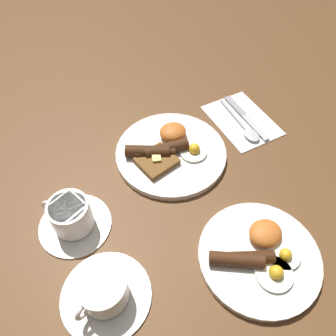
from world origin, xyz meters
TOP-DOWN VIEW (x-y plane):
  - ground_plane at (0.00, 0.00)m, footprint 3.00×3.00m
  - breakfast_plate_near at (0.00, -0.00)m, footprint 0.27×0.27m
  - breakfast_plate_far at (-0.04, 0.31)m, footprint 0.23×0.23m
  - teacup_near at (0.26, 0.09)m, footprint 0.15×0.15m
  - teacup_far at (0.25, 0.25)m, footprint 0.16×0.16m
  - napkin at (-0.22, -0.03)m, footprint 0.15×0.20m
  - knife at (-0.23, -0.04)m, footprint 0.02×0.18m
  - spoon at (-0.21, 0.02)m, footprint 0.03×0.17m

SIDE VIEW (x-z plane):
  - ground_plane at x=0.00m, z-range 0.00..0.00m
  - napkin at x=-0.22m, z-range 0.00..0.01m
  - knife at x=-0.23m, z-range 0.00..0.01m
  - spoon at x=-0.21m, z-range 0.00..0.01m
  - breakfast_plate_far at x=-0.04m, z-range -0.01..0.04m
  - breakfast_plate_near at x=0.00m, z-range -0.01..0.04m
  - teacup_far at x=0.25m, z-range -0.01..0.06m
  - teacup_near at x=0.26m, z-range -0.01..0.07m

